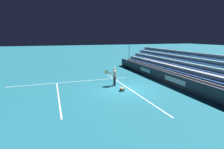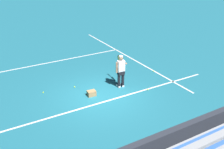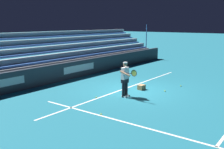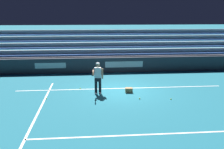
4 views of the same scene
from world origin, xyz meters
name	(u,v)px [view 3 (image 3 of 4)]	position (x,y,z in m)	size (l,w,h in m)	color
ground_plane	(133,90)	(0.00, 0.00, 0.00)	(160.00, 160.00, 0.00)	#1E6B7F
court_baseline_white	(125,89)	(0.00, -0.50, 0.00)	(12.00, 0.10, 0.01)	white
court_sideline_white	(169,134)	(4.11, 4.00, 0.00)	(0.10, 12.00, 0.01)	white
back_wall_sponsor_board	(70,70)	(0.01, -4.78, 0.55)	(23.95, 0.25, 1.10)	#2D333D
bleacher_stand	(47,64)	(0.00, -7.01, 0.76)	(22.75, 3.20, 3.40)	#9EA3A8
tennis_player	(125,79)	(1.36, 0.42, 0.89)	(0.62, 0.98, 1.71)	black
ball_box_cardboard	(141,87)	(-0.36, 0.33, 0.13)	(0.40, 0.30, 0.26)	#A87F51
tennis_ball_midcourt	(165,91)	(-0.74, 1.53, 0.03)	(0.07, 0.07, 0.07)	#CCE533
tennis_ball_by_box	(96,97)	(2.35, -0.59, 0.03)	(0.07, 0.07, 0.07)	#CCE533
tennis_ball_stray_back	(101,114)	(4.04, 1.09, 0.03)	(0.07, 0.07, 0.07)	#CCE533
tennis_ball_far_left	(181,86)	(-2.31, 1.76, 0.03)	(0.07, 0.07, 0.07)	#CCE533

